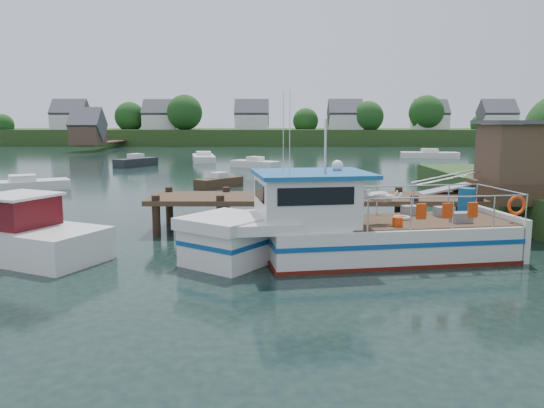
{
  "coord_description": "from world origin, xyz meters",
  "views": [
    {
      "loc": [
        -0.92,
        -21.52,
        4.45
      ],
      "look_at": [
        -1.0,
        -1.5,
        1.3
      ],
      "focal_mm": 35.0,
      "sensor_mm": 36.0,
      "label": 1
    }
  ],
  "objects_px": {
    "dock": "(456,176)",
    "moored_a": "(23,185)",
    "moored_d": "(204,158)",
    "moored_b": "(255,164)",
    "moored_e": "(136,162)",
    "lobster_boat": "(347,230)",
    "moored_far": "(429,155)",
    "work_boat": "(1,234)",
    "moored_c": "(486,175)",
    "moored_rowboat": "(219,182)"
  },
  "relations": [
    {
      "from": "dock",
      "to": "moored_a",
      "type": "height_order",
      "value": "dock"
    },
    {
      "from": "work_boat",
      "to": "moored_rowboat",
      "type": "relative_size",
      "value": 2.3
    },
    {
      "from": "moored_d",
      "to": "moored_e",
      "type": "distance_m",
      "value": 8.71
    },
    {
      "from": "moored_far",
      "to": "work_boat",
      "type": "bearing_deg",
      "value": -128.41
    },
    {
      "from": "moored_c",
      "to": "moored_d",
      "type": "xyz_separation_m",
      "value": [
        -23.91,
        18.57,
        0.03
      ]
    },
    {
      "from": "moored_rowboat",
      "to": "moored_far",
      "type": "relative_size",
      "value": 0.5
    },
    {
      "from": "moored_rowboat",
      "to": "moored_e",
      "type": "xyz_separation_m",
      "value": [
        -9.91,
        16.67,
        0.09
      ]
    },
    {
      "from": "moored_far",
      "to": "moored_a",
      "type": "distance_m",
      "value": 46.3
    },
    {
      "from": "work_boat",
      "to": "moored_e",
      "type": "xyz_separation_m",
      "value": [
        -4.47,
        34.81,
        -0.22
      ]
    },
    {
      "from": "lobster_boat",
      "to": "moored_c",
      "type": "bearing_deg",
      "value": 49.88
    },
    {
      "from": "work_boat",
      "to": "moored_c",
      "type": "bearing_deg",
      "value": 66.92
    },
    {
      "from": "moored_d",
      "to": "moored_e",
      "type": "height_order",
      "value": "moored_e"
    },
    {
      "from": "moored_rowboat",
      "to": "moored_far",
      "type": "bearing_deg",
      "value": 31.32
    },
    {
      "from": "moored_a",
      "to": "dock",
      "type": "bearing_deg",
      "value": -37.42
    },
    {
      "from": "dock",
      "to": "moored_b",
      "type": "relative_size",
      "value": 3.37
    },
    {
      "from": "work_boat",
      "to": "moored_a",
      "type": "distance_m",
      "value": 17.82
    },
    {
      "from": "moored_rowboat",
      "to": "moored_a",
      "type": "bearing_deg",
      "value": 167.53
    },
    {
      "from": "dock",
      "to": "moored_a",
      "type": "distance_m",
      "value": 26.62
    },
    {
      "from": "moored_rowboat",
      "to": "moored_e",
      "type": "relative_size",
      "value": 0.74
    },
    {
      "from": "lobster_boat",
      "to": "moored_rowboat",
      "type": "bearing_deg",
      "value": 98.4
    },
    {
      "from": "dock",
      "to": "moored_d",
      "type": "bearing_deg",
      "value": 112.33
    },
    {
      "from": "moored_b",
      "to": "work_boat",
      "type": "bearing_deg",
      "value": -101.82
    },
    {
      "from": "dock",
      "to": "lobster_boat",
      "type": "height_order",
      "value": "lobster_boat"
    },
    {
      "from": "lobster_boat",
      "to": "moored_c",
      "type": "height_order",
      "value": "lobster_boat"
    },
    {
      "from": "moored_rowboat",
      "to": "moored_b",
      "type": "bearing_deg",
      "value": 62.27
    },
    {
      "from": "work_boat",
      "to": "moored_d",
      "type": "height_order",
      "value": "work_boat"
    },
    {
      "from": "lobster_boat",
      "to": "work_boat",
      "type": "relative_size",
      "value": 1.4
    },
    {
      "from": "lobster_boat",
      "to": "moored_c",
      "type": "xyz_separation_m",
      "value": [
        13.75,
        23.3,
        -0.59
      ]
    },
    {
      "from": "moored_b",
      "to": "moored_c",
      "type": "xyz_separation_m",
      "value": [
        17.91,
        -10.61,
        -0.02
      ]
    },
    {
      "from": "moored_e",
      "to": "moored_c",
      "type": "bearing_deg",
      "value": -0.54
    },
    {
      "from": "lobster_boat",
      "to": "moored_e",
      "type": "height_order",
      "value": "lobster_boat"
    },
    {
      "from": "dock",
      "to": "moored_a",
      "type": "bearing_deg",
      "value": 152.64
    },
    {
      "from": "work_boat",
      "to": "moored_b",
      "type": "relative_size",
      "value": 1.63
    },
    {
      "from": "moored_far",
      "to": "moored_b",
      "type": "height_order",
      "value": "moored_far"
    },
    {
      "from": "moored_far",
      "to": "moored_a",
      "type": "bearing_deg",
      "value": -146.53
    },
    {
      "from": "moored_b",
      "to": "moored_e",
      "type": "bearing_deg",
      "value": 173.46
    },
    {
      "from": "moored_far",
      "to": "moored_d",
      "type": "relative_size",
      "value": 1.01
    },
    {
      "from": "work_boat",
      "to": "moored_e",
      "type": "height_order",
      "value": "work_boat"
    },
    {
      "from": "moored_c",
      "to": "moored_far",
      "type": "bearing_deg",
      "value": 58.79
    },
    {
      "from": "moored_a",
      "to": "moored_b",
      "type": "distance_m",
      "value": 22.2
    },
    {
      "from": "dock",
      "to": "moored_rowboat",
      "type": "xyz_separation_m",
      "value": [
        -11.15,
        13.96,
        -1.86
      ]
    },
    {
      "from": "dock",
      "to": "work_boat",
      "type": "height_order",
      "value": "dock"
    },
    {
      "from": "lobster_boat",
      "to": "moored_far",
      "type": "distance_m",
      "value": 50.14
    },
    {
      "from": "moored_c",
      "to": "moored_e",
      "type": "bearing_deg",
      "value": 132.98
    },
    {
      "from": "moored_far",
      "to": "moored_c",
      "type": "xyz_separation_m",
      "value": [
        -2.67,
        -24.07,
        -0.04
      ]
    },
    {
      "from": "moored_rowboat",
      "to": "moored_d",
      "type": "xyz_separation_m",
      "value": [
        -4.08,
        23.14,
        0.03
      ]
    },
    {
      "from": "lobster_boat",
      "to": "moored_far",
      "type": "xyz_separation_m",
      "value": [
        16.42,
        47.37,
        -0.55
      ]
    },
    {
      "from": "moored_e",
      "to": "dock",
      "type": "bearing_deg",
      "value": -33.88
    },
    {
      "from": "moored_rowboat",
      "to": "moored_c",
      "type": "relative_size",
      "value": 0.53
    },
    {
      "from": "moored_b",
      "to": "moored_e",
      "type": "height_order",
      "value": "moored_e"
    }
  ]
}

